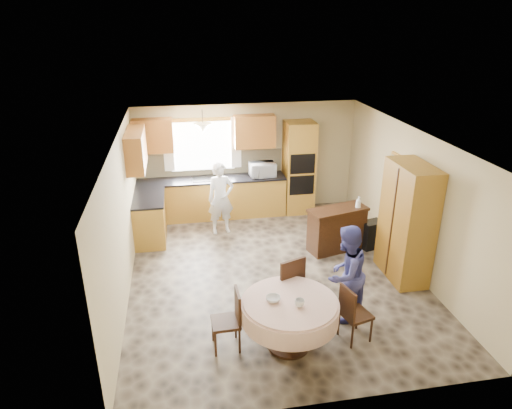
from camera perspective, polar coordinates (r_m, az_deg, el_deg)
The scene contains 36 objects.
floor at distance 8.30m, azimuth 2.16°, elevation -8.59°, with size 5.00×6.00×0.01m, color #71634F.
ceiling at distance 7.31m, azimuth 2.45°, elevation 8.37°, with size 5.00×6.00×0.01m, color white.
wall_back at distance 10.49m, azimuth -1.15°, elevation 5.78°, with size 5.00×0.02×2.50m, color tan.
wall_front at distance 5.21m, azimuth 9.43°, elevation -13.69°, with size 5.00×0.02×2.50m, color tan.
wall_left at distance 7.63m, azimuth -16.40°, elevation -1.91°, with size 0.02×6.00×2.50m, color tan.
wall_right at distance 8.57m, azimuth 18.87°, elevation 0.54°, with size 0.02×6.00×2.50m, color tan.
window at distance 10.28m, azimuth -6.71°, elevation 7.30°, with size 1.40×0.03×1.10m, color white.
curtain_left at distance 10.20m, azimuth -10.94°, elevation 7.22°, with size 0.22×0.02×1.15m, color white.
curtain_right at distance 10.28m, azimuth -2.49°, elevation 7.73°, with size 0.22×0.02×1.15m, color white.
base_cab_back at distance 10.39m, azimuth -5.49°, elevation 0.77°, with size 3.30×0.60×0.88m, color gold.
counter_back at distance 10.23m, azimuth -5.59°, elevation 3.16°, with size 3.30×0.64×0.04m, color black.
base_cab_left at distance 9.56m, azimuth -13.11°, elevation -1.76°, with size 0.60×1.20×0.88m, color gold.
counter_left at distance 9.39m, azimuth -13.36°, elevation 0.79°, with size 0.64×1.20×0.04m, color black.
backsplash at distance 10.41m, azimuth -5.78°, elevation 5.14°, with size 3.30×0.02×0.55m, color tan.
wall_cab_left at distance 10.06m, azimuth -12.77°, elevation 8.38°, with size 0.85×0.33×0.72m, color #B2672C.
wall_cab_right at distance 10.18m, azimuth -0.19°, elevation 9.11°, with size 0.90×0.33×0.72m, color #B2672C.
wall_cab_side at distance 9.08m, azimuth -14.79°, elevation 6.65°, with size 0.33×1.20×0.72m, color #B2672C.
oven_tower at distance 10.49m, azimuth 5.36°, elevation 4.60°, with size 0.66×0.62×2.12m, color gold.
oven_upper at distance 10.15m, azimuth 5.86°, elevation 5.07°, with size 0.56×0.01×0.45m, color black.
oven_lower at distance 10.31m, azimuth 5.75°, elevation 2.42°, with size 0.56×0.01×0.45m, color black.
pendant at distance 9.68m, azimuth -6.66°, elevation 9.52°, with size 0.36×0.36×0.18m, color beige.
sideboard at distance 9.04m, azimuth 10.04°, elevation -3.21°, with size 1.15×0.47×0.82m, color #3E2210.
space_heater at distance 9.32m, azimuth 14.24°, elevation -3.65°, with size 0.41×0.29×0.56m, color black.
cupboard at distance 8.18m, azimuth 18.35°, elevation -2.15°, with size 0.54×1.08×2.06m, color gold.
dining_table at distance 6.37m, azimuth 4.23°, elevation -13.15°, with size 1.33×1.33×0.76m.
chair_left at distance 6.42m, azimuth -3.18°, elevation -13.86°, with size 0.40×0.40×0.89m.
chair_back at distance 6.96m, azimuth 4.02°, elevation -9.82°, with size 0.58×0.58×1.03m.
chair_right at distance 6.67m, azimuth 11.94°, elevation -12.93°, with size 0.46×0.46×0.87m.
framed_picture at distance 8.88m, azimuth 17.36°, elevation 4.37°, with size 0.06×0.59×0.49m.
microwave at distance 10.26m, azimuth 0.81°, elevation 4.38°, with size 0.57×0.39×0.31m, color silver.
person_sink at distance 9.50m, azimuth -4.43°, elevation 0.78°, with size 0.56×0.37×1.53m, color silver.
person_dining at distance 6.93m, azimuth 11.12°, elevation -8.53°, with size 0.75×0.58×1.53m, color #3E3F87.
bowl_sideboard at distance 8.79m, azimuth 8.92°, elevation -0.78°, with size 0.20×0.20×0.05m, color #B2B2B2.
bottle_sideboard at distance 8.95m, azimuth 12.66°, elevation 0.16°, with size 0.11×0.11×0.27m, color silver.
cup_table at distance 6.15m, azimuth 5.46°, elevation -12.16°, with size 0.13×0.13×0.10m, color #B2B2B2.
bowl_table at distance 6.24m, azimuth 2.16°, elevation -11.72°, with size 0.20×0.20×0.06m, color #B2B2B2.
Camera 1 is at (-1.53, -6.92, 4.32)m, focal length 32.00 mm.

